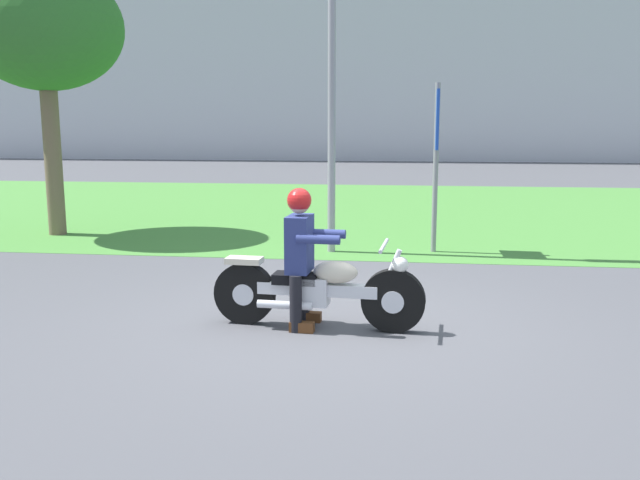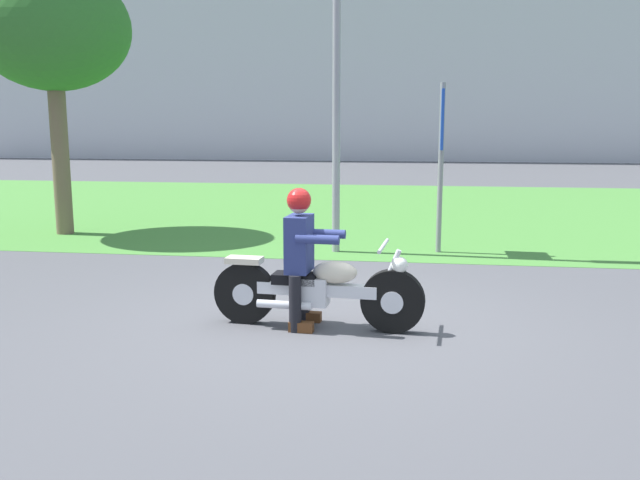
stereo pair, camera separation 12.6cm
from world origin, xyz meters
name	(u,v)px [view 1 (the left image)]	position (x,y,z in m)	size (l,w,h in m)	color
ground	(330,324)	(0.00, 0.00, 0.00)	(120.00, 120.00, 0.00)	#4C4C51
grass_verge	(373,209)	(0.00, 9.16, 0.00)	(60.00, 12.00, 0.01)	#478438
stadium_facade	(389,2)	(-0.34, 32.25, 8.38)	(62.30, 8.00, 16.76)	silver
motorcycle_lead	(318,290)	(-0.10, -0.13, 0.38)	(2.13, 0.66, 0.87)	black
rider_lead	(301,247)	(-0.27, -0.12, 0.81)	(0.57, 0.48, 1.39)	black
tree_roadside	(44,30)	(-5.50, 4.88, 3.58)	(2.69, 2.69, 4.69)	brown
streetlight_pole	(340,8)	(-0.29, 3.86, 3.68)	(0.96, 0.20, 5.91)	gray
sign_banner	(436,141)	(1.19, 4.04, 1.72)	(0.08, 0.60, 2.60)	gray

